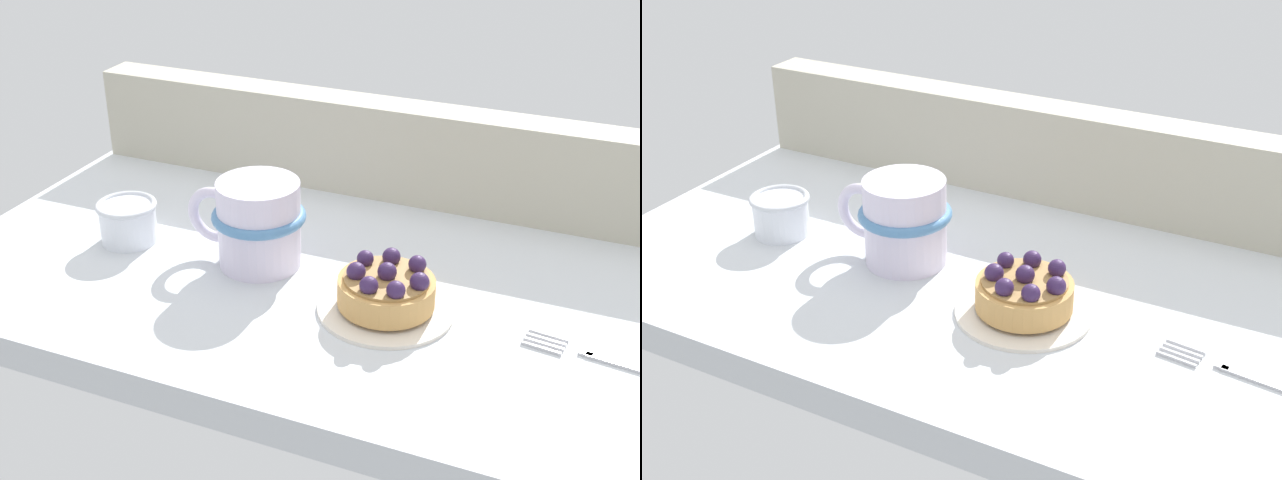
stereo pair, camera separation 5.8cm
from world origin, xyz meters
The scene contains 7 objects.
ground_plane centered at (0.00, 0.00, -1.67)cm, with size 83.57×43.93×3.33cm, color silver.
window_rail_back centered at (0.00, 19.48, 5.55)cm, with size 81.90×4.96×11.10cm, color #B2AD99.
dessert_plate centered at (4.43, -4.79, 0.35)cm, with size 12.61×12.61×0.75cm.
raspberry_tart centered at (4.44, -4.80, 2.43)cm, with size 8.91×8.91×4.22cm.
coffee_mug centered at (-10.33, -1.37, 4.55)cm, with size 12.70×9.36×8.88cm.
dessert_fork centered at (24.72, -5.16, 0.30)cm, with size 16.07×3.57×0.60cm.
sugar_bowl centered at (-25.00, -2.41, 2.36)cm, with size 6.37×6.37×4.42cm.
Camera 1 is at (23.77, -66.12, 41.66)cm, focal length 46.59 mm.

